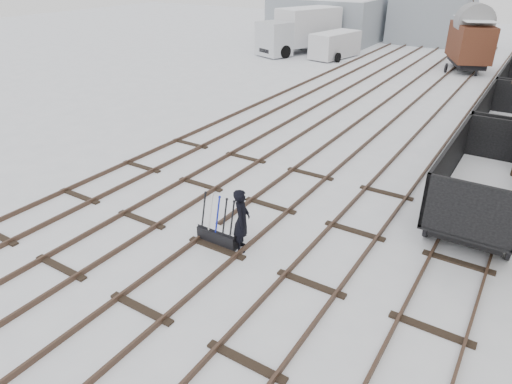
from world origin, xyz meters
TOP-DOWN VIEW (x-y plane):
  - ground at (0.00, 0.00)m, footprint 120.00×120.00m
  - tracks at (-0.00, 13.67)m, footprint 13.90×52.00m
  - shed_left at (-13.00, 36.00)m, footprint 10.00×8.00m
  - shed_right at (-4.00, 40.00)m, footprint 7.00×6.00m
  - ground_frame at (-0.15, 0.31)m, footprint 1.30×0.42m
  - worker at (0.60, 0.41)m, footprint 0.70×0.82m
  - freight_wagon_a at (6.00, 5.88)m, footprint 2.42×6.05m
  - freight_wagon_b at (6.00, 12.28)m, footprint 2.42×6.05m
  - box_van_wagon at (1.50, 28.70)m, footprint 4.14×5.35m
  - lorry at (-12.17, 28.41)m, footprint 4.44×8.47m
  - panel_van at (-8.62, 27.84)m, footprint 2.89×5.01m
  - crane at (-15.22, 33.33)m, footprint 1.68×4.89m
  - tree_far_left at (-1.24, 38.84)m, footprint 0.30×0.30m

SIDE VIEW (x-z plane):
  - ground at x=0.00m, z-range 0.00..0.00m
  - tracks at x=0.00m, z-range -0.01..0.16m
  - ground_frame at x=-0.15m, z-range -0.46..1.03m
  - freight_wagon_a at x=6.00m, z-range -0.29..2.18m
  - freight_wagon_b at x=6.00m, z-range -0.29..2.18m
  - worker at x=0.60m, z-range 0.00..1.90m
  - panel_van at x=-8.62m, z-range 0.04..2.12m
  - lorry at x=-12.17m, z-range 0.05..3.73m
  - shed_left at x=-13.00m, z-range 0.00..4.10m
  - box_van_wagon at x=1.50m, z-range 0.30..3.93m
  - crane at x=-15.22m, z-range -2.00..6.43m
  - shed_right at x=-4.00m, z-range 0.00..4.50m
  - tree_far_left at x=-1.24m, z-range 0.00..5.46m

